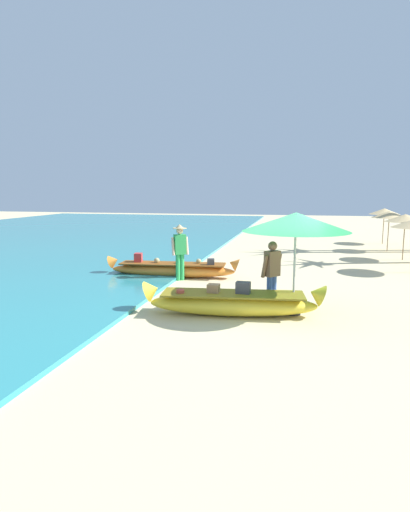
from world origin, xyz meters
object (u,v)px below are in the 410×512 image
object	(u,v)px
person_vendor_hatted	(180,248)
patio_umbrella_large	(296,222)
boat_yellow_foreground	(232,303)
person_tourist_customer	(272,271)
boat_orange_midground	(172,269)

from	to	relation	value
person_vendor_hatted	patio_umbrella_large	bearing A→B (deg)	-39.71
boat_yellow_foreground	person_tourist_customer	size ratio (longest dim) A/B	2.54
boat_yellow_foreground	boat_orange_midground	world-z (taller)	boat_yellow_foreground
boat_yellow_foreground	patio_umbrella_large	bearing A→B (deg)	16.61
boat_yellow_foreground	patio_umbrella_large	size ratio (longest dim) A/B	1.73
person_vendor_hatted	person_tourist_customer	world-z (taller)	person_vendor_hatted
boat_yellow_foreground	boat_orange_midground	bearing A→B (deg)	124.40
person_vendor_hatted	boat_yellow_foreground	bearing A→B (deg)	-56.64
person_vendor_hatted	patio_umbrella_large	size ratio (longest dim) A/B	0.74
boat_yellow_foreground	patio_umbrella_large	xyz separation A→B (m)	(1.38, 0.41, 1.86)
boat_orange_midground	patio_umbrella_large	size ratio (longest dim) A/B	1.84
boat_orange_midground	person_tourist_customer	xyz separation A→B (m)	(3.50, -3.18, 0.68)
patio_umbrella_large	person_tourist_customer	bearing A→B (deg)	152.04
person_tourist_customer	boat_orange_midground	bearing A→B (deg)	137.71
person_tourist_customer	boat_yellow_foreground	bearing A→B (deg)	-140.63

